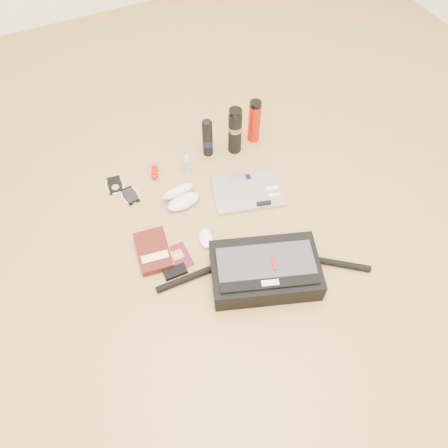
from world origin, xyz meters
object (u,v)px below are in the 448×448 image
(book, at_px, (154,251))
(thermos_black, at_px, (235,131))
(messenger_bag, at_px, (265,270))
(laptop, at_px, (248,192))
(thermos_red, at_px, (254,121))

(book, bearing_deg, thermos_black, 42.73)
(messenger_bag, xyz_separation_m, thermos_black, (0.21, 0.70, 0.07))
(laptop, height_order, book, book)
(messenger_bag, height_order, thermos_black, thermos_black)
(laptop, distance_m, thermos_black, 0.31)
(book, bearing_deg, thermos_red, 39.54)
(thermos_black, bearing_deg, book, -145.19)
(thermos_red, bearing_deg, book, -148.39)
(messenger_bag, distance_m, laptop, 0.45)
(messenger_bag, distance_m, thermos_black, 0.74)
(book, distance_m, thermos_black, 0.71)
(messenger_bag, bearing_deg, thermos_black, 92.29)
(messenger_bag, xyz_separation_m, book, (-0.37, 0.30, -0.04))
(book, distance_m, thermos_red, 0.83)
(thermos_black, relative_size, thermos_red, 1.09)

